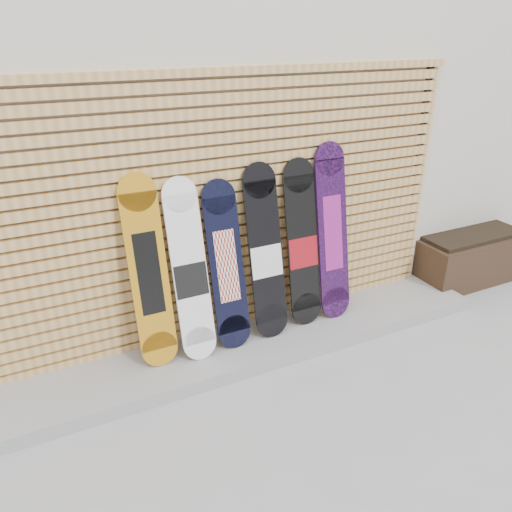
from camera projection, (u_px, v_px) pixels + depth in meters
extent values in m
plane|color=#99999B|center=(297.00, 394.00, 3.82)|extent=(80.00, 80.00, 0.00)
cube|color=beige|center=(192.00, 94.00, 6.11)|extent=(12.00, 5.00, 3.60)
cube|color=gray|center=(242.00, 346.00, 4.29)|extent=(4.60, 0.70, 0.12)
cube|color=tan|center=(228.00, 322.00, 4.49)|extent=(4.20, 0.05, 0.08)
cube|color=tan|center=(228.00, 313.00, 4.45)|extent=(4.20, 0.05, 0.08)
cube|color=tan|center=(228.00, 303.00, 4.41)|extent=(4.20, 0.05, 0.07)
cube|color=tan|center=(227.00, 294.00, 4.37)|extent=(4.20, 0.05, 0.07)
cube|color=tan|center=(227.00, 284.00, 4.33)|extent=(4.20, 0.05, 0.07)
cube|color=tan|center=(227.00, 274.00, 4.29)|extent=(4.20, 0.05, 0.07)
cube|color=tan|center=(227.00, 264.00, 4.24)|extent=(4.20, 0.05, 0.07)
cube|color=tan|center=(226.00, 253.00, 4.20)|extent=(4.20, 0.05, 0.07)
cube|color=tan|center=(226.00, 243.00, 4.16)|extent=(4.20, 0.05, 0.07)
cube|color=tan|center=(226.00, 232.00, 4.12)|extent=(4.20, 0.05, 0.08)
cube|color=tan|center=(225.00, 221.00, 4.08)|extent=(4.20, 0.05, 0.08)
cube|color=tan|center=(225.00, 210.00, 4.04)|extent=(4.20, 0.05, 0.08)
cube|color=tan|center=(225.00, 199.00, 4.00)|extent=(4.20, 0.05, 0.08)
cube|color=tan|center=(224.00, 187.00, 3.96)|extent=(4.20, 0.05, 0.08)
cube|color=tan|center=(224.00, 175.00, 3.92)|extent=(4.20, 0.05, 0.08)
cube|color=tan|center=(224.00, 163.00, 3.88)|extent=(4.20, 0.05, 0.08)
cube|color=tan|center=(223.00, 151.00, 3.83)|extent=(4.20, 0.05, 0.08)
cube|color=tan|center=(223.00, 138.00, 3.79)|extent=(4.20, 0.05, 0.08)
cube|color=tan|center=(223.00, 125.00, 3.75)|extent=(4.20, 0.05, 0.08)
cube|color=tan|center=(222.00, 112.00, 3.71)|extent=(4.20, 0.05, 0.08)
cube|color=tan|center=(222.00, 98.00, 3.67)|extent=(4.20, 0.05, 0.08)
cube|color=tan|center=(222.00, 84.00, 3.63)|extent=(4.20, 0.05, 0.08)
cube|color=black|center=(414.00, 187.00, 4.90)|extent=(0.06, 0.04, 2.23)
cube|color=tan|center=(221.00, 71.00, 3.59)|extent=(4.26, 0.07, 0.06)
cube|color=#2F1F14|center=(469.00, 259.00, 5.42)|extent=(1.23, 0.51, 0.51)
cube|color=black|center=(474.00, 235.00, 5.30)|extent=(1.13, 0.41, 0.04)
cube|color=orange|center=(149.00, 274.00, 3.75)|extent=(0.29, 0.26, 1.22)
cylinder|color=orange|center=(160.00, 348.00, 3.91)|extent=(0.29, 0.08, 0.29)
cylinder|color=orange|center=(137.00, 192.00, 3.59)|extent=(0.29, 0.08, 0.29)
cube|color=black|center=(149.00, 274.00, 3.75)|extent=(0.18, 0.15, 0.63)
cube|color=white|center=(190.00, 271.00, 3.87)|extent=(0.28, 0.31, 1.17)
cylinder|color=white|center=(200.00, 343.00, 3.99)|extent=(0.28, 0.09, 0.27)
cylinder|color=white|center=(179.00, 194.00, 3.74)|extent=(0.28, 0.09, 0.27)
cube|color=black|center=(191.00, 280.00, 3.88)|extent=(0.26, 0.09, 0.26)
cube|color=black|center=(227.00, 266.00, 4.01)|extent=(0.28, 0.28, 1.10)
cylinder|color=black|center=(234.00, 331.00, 4.14)|extent=(0.28, 0.09, 0.28)
cylinder|color=black|center=(218.00, 197.00, 3.89)|extent=(0.28, 0.09, 0.28)
cube|color=white|center=(227.00, 266.00, 4.01)|extent=(0.18, 0.16, 0.58)
cube|color=black|center=(266.00, 253.00, 4.14)|extent=(0.30, 0.28, 1.18)
cylinder|color=black|center=(272.00, 320.00, 4.28)|extent=(0.30, 0.09, 0.29)
cylinder|color=black|center=(259.00, 180.00, 3.99)|extent=(0.30, 0.09, 0.29)
cube|color=white|center=(266.00, 261.00, 4.15)|extent=(0.28, 0.08, 0.27)
cube|color=black|center=(303.00, 244.00, 4.30)|extent=(0.29, 0.25, 1.17)
cylinder|color=black|center=(306.00, 308.00, 4.46)|extent=(0.29, 0.08, 0.29)
cylinder|color=black|center=(298.00, 175.00, 4.15)|extent=(0.29, 0.08, 0.29)
cube|color=maroon|center=(303.00, 252.00, 4.32)|extent=(0.28, 0.08, 0.27)
cube|color=black|center=(332.00, 233.00, 4.39)|extent=(0.29, 0.26, 1.28)
cylinder|color=black|center=(335.00, 302.00, 4.56)|extent=(0.29, 0.08, 0.29)
cylinder|color=black|center=(329.00, 159.00, 4.22)|extent=(0.29, 0.08, 0.29)
cube|color=#9C1F85|center=(332.00, 233.00, 4.39)|extent=(0.18, 0.15, 0.66)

